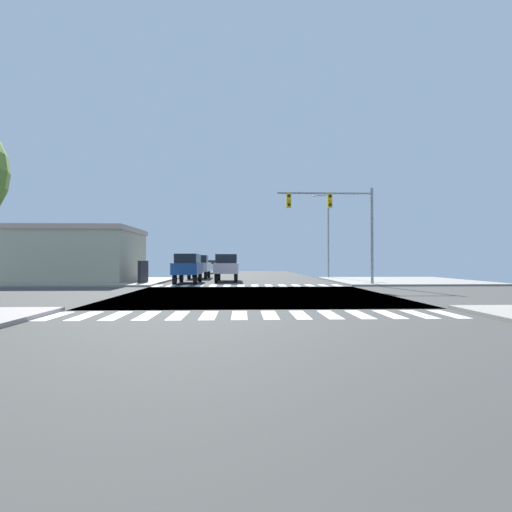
{
  "coord_description": "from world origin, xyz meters",
  "views": [
    {
      "loc": [
        -0.66,
        -19.49,
        1.79
      ],
      "look_at": [
        0.46,
        10.54,
        2.18
      ],
      "focal_mm": 25.98,
      "sensor_mm": 36.0,
      "label": 1
    }
  ],
  "objects": [
    {
      "name": "street_lamp",
      "position": [
        7.81,
        17.52,
        5.05
      ],
      "size": [
        1.78,
        0.32,
        8.5
      ],
      "color": "gray",
      "rests_on": "ground"
    },
    {
      "name": "crosswalk_near",
      "position": [
        -0.25,
        -7.3,
        0.0
      ],
      "size": [
        13.5,
        2.0,
        0.01
      ],
      "color": "silver",
      "rests_on": "ground"
    },
    {
      "name": "sedan_middle_3",
      "position": [
        -5.0,
        34.28,
        1.12
      ],
      "size": [
        1.8,
        4.3,
        1.88
      ],
      "rotation": [
        0.0,
        0.0,
        3.14
      ],
      "color": "black",
      "rests_on": "ground"
    },
    {
      "name": "traffic_signal_mast",
      "position": [
        6.12,
        6.89,
        5.23
      ],
      "size": [
        6.98,
        0.55,
        7.07
      ],
      "color": "gray",
      "rests_on": "ground"
    },
    {
      "name": "sidewalk_corner_ne",
      "position": [
        13.0,
        12.0,
        0.07
      ],
      "size": [
        12.0,
        12.0,
        0.14
      ],
      "color": "gray",
      "rests_on": "ground"
    },
    {
      "name": "pickup_trailing_3",
      "position": [
        -5.0,
        18.02,
        1.29
      ],
      "size": [
        2.0,
        5.1,
        2.35
      ],
      "rotation": [
        0.0,
        0.0,
        3.14
      ],
      "color": "black",
      "rests_on": "ground"
    },
    {
      "name": "pickup_queued_2",
      "position": [
        -2.0,
        12.63,
        1.29
      ],
      "size": [
        2.0,
        5.1,
        2.35
      ],
      "rotation": [
        0.0,
        0.0,
        3.14
      ],
      "color": "black",
      "rests_on": "ground"
    },
    {
      "name": "crosswalk_far",
      "position": [
        -0.25,
        7.3,
        0.0
      ],
      "size": [
        13.5,
        2.0,
        0.01
      ],
      "color": "silver",
      "rests_on": "ground"
    },
    {
      "name": "sidewalk_corner_nw",
      "position": [
        -13.0,
        12.0,
        0.07
      ],
      "size": [
        12.0,
        12.0,
        0.14
      ],
      "color": "gray",
      "rests_on": "ground"
    },
    {
      "name": "suv_leading_1",
      "position": [
        -5.0,
        10.31,
        1.39
      ],
      "size": [
        1.96,
        4.6,
        2.34
      ],
      "rotation": [
        0.0,
        0.0,
        3.14
      ],
      "color": "black",
      "rests_on": "ground"
    },
    {
      "name": "bank_building",
      "position": [
        -17.8,
        12.25,
        2.29
      ],
      "size": [
        17.77,
        7.95,
        4.57
      ],
      "color": "#AEA98D",
      "rests_on": "ground"
    },
    {
      "name": "ground",
      "position": [
        0.0,
        0.0,
        -0.03
      ],
      "size": [
        90.0,
        90.0,
        0.05
      ],
      "color": "#3E3D39"
    }
  ]
}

